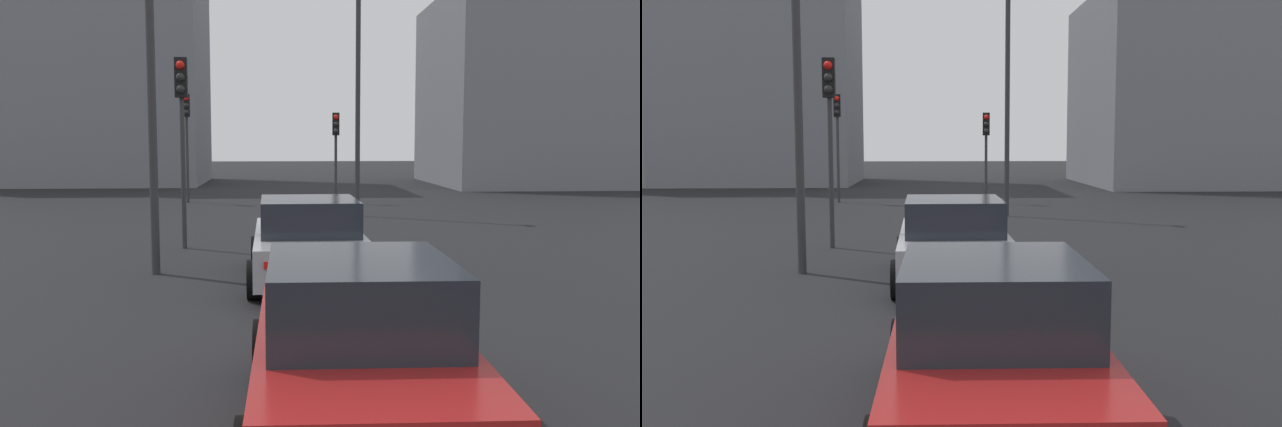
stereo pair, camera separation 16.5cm
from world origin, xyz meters
TOP-DOWN VIEW (x-y plane):
  - car_silver_lead at (10.09, -0.05)m, footprint 4.41×2.14m
  - car_red_second at (3.76, -0.17)m, footprint 4.23×2.00m
  - traffic_light_near_left at (14.02, 2.68)m, footprint 0.32×0.28m
  - traffic_light_near_right at (25.91, 4.09)m, footprint 0.32×0.30m
  - traffic_light_far_left at (25.36, -1.88)m, footprint 0.32×0.29m
  - street_lamp_kerbside at (10.99, 2.82)m, footprint 0.56×0.36m
  - street_lamp_far at (20.62, -2.19)m, footprint 0.56×0.36m
  - building_facade_left at (36.83, -14.00)m, footprint 11.66×10.79m
  - building_facade_center at (38.90, 10.00)m, footprint 8.93×10.53m
  - building_facade_right at (39.24, 16.00)m, footprint 9.35×9.94m

SIDE VIEW (x-z plane):
  - car_silver_lead at x=10.09m, z-range -0.02..1.49m
  - car_red_second at x=3.76m, z-range -0.03..1.52m
  - traffic_light_far_left at x=25.36m, z-range 0.81..4.43m
  - traffic_light_near_right at x=25.91m, z-range 0.95..5.31m
  - traffic_light_near_left at x=14.02m, z-range 0.95..5.36m
  - street_lamp_kerbside at x=10.99m, z-range 0.65..8.08m
  - street_lamp_far at x=20.62m, z-range 0.66..8.66m
  - building_facade_left at x=36.83m, z-range 0.00..10.49m
  - building_facade_right at x=39.24m, z-range 0.00..15.90m
  - building_facade_center at x=38.90m, z-range 0.00..17.79m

